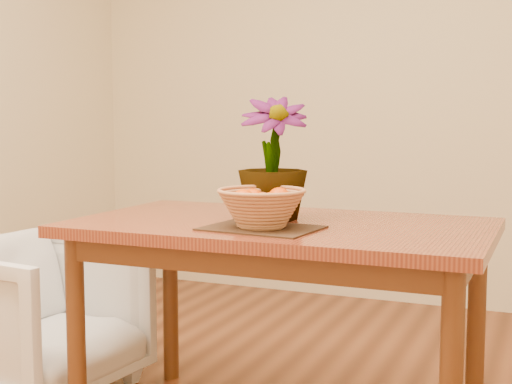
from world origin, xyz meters
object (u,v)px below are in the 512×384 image
at_px(wicker_basket, 262,210).
at_px(table, 281,247).
at_px(armchair, 40,309).
at_px(potted_plant, 273,158).

bearing_deg(wicker_basket, table, 89.88).
relative_size(wicker_basket, armchair, 0.41).
height_order(table, wicker_basket, wicker_basket).
height_order(table, armchair, table).
height_order(potted_plant, armchair, potted_plant).
xyz_separation_m(potted_plant, armchair, (-0.97, -0.07, -0.62)).
bearing_deg(armchair, wicker_basket, -90.56).
xyz_separation_m(table, potted_plant, (-0.05, 0.04, 0.30)).
bearing_deg(wicker_basket, armchair, 171.90).
bearing_deg(armchair, potted_plant, -78.51).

